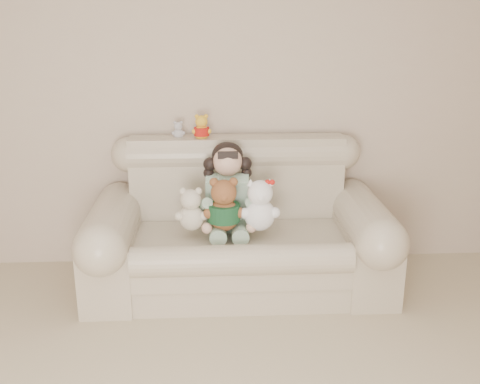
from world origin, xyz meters
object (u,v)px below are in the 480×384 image
sofa (239,220)px  brown_teddy (224,199)px  seated_child (228,186)px  white_cat (260,200)px  cream_teddy (191,205)px

sofa → brown_teddy: size_ratio=4.93×
seated_child → white_cat: bearing=-41.7°
seated_child → brown_teddy: size_ratio=1.48×
sofa → seated_child: size_ratio=3.32×
sofa → cream_teddy: size_ratio=6.09×
brown_teddy → white_cat: 0.24m
brown_teddy → white_cat: size_ratio=1.01×
white_cat → seated_child: bearing=126.6°
sofa → brown_teddy: bearing=-128.1°
sofa → cream_teddy: bearing=-158.8°
seated_child → white_cat: size_ratio=1.50×
brown_teddy → cream_teddy: brown_teddy is taller
seated_child → brown_teddy: bearing=-92.5°
sofa → white_cat: bearing=-48.6°
sofa → cream_teddy: (-0.33, -0.13, 0.16)m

